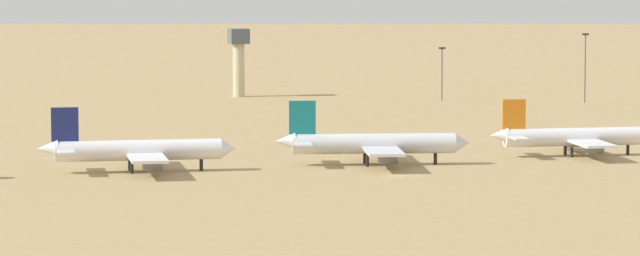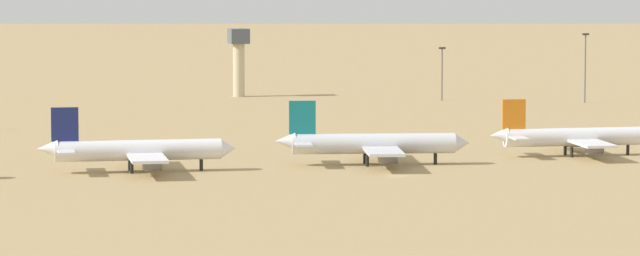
% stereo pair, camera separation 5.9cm
% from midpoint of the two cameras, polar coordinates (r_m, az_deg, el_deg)
% --- Properties ---
extents(ground, '(4000.00, 4000.00, 0.00)m').
position_cam_midpoint_polar(ground, '(338.57, 2.36, -1.46)').
color(ground, tan).
extents(parked_jet_navy_1, '(36.58, 30.92, 12.08)m').
position_cam_midpoint_polar(parked_jet_navy_1, '(345.27, -5.60, -0.68)').
color(parked_jet_navy_1, white).
rests_on(parked_jet_navy_1, ground).
extents(parked_jet_teal_2, '(36.94, 31.61, 12.27)m').
position_cam_midpoint_polar(parked_jet_teal_2, '(354.71, 1.58, -0.48)').
color(parked_jet_teal_2, silver).
rests_on(parked_jet_teal_2, ground).
extents(parked_jet_orange_3, '(34.50, 29.17, 11.39)m').
position_cam_midpoint_polar(parked_jet_orange_3, '(373.20, 7.69, -0.28)').
color(parked_jet_orange_3, white).
rests_on(parked_jet_orange_3, ground).
extents(control_tower, '(5.20, 5.20, 18.69)m').
position_cam_midpoint_polar(control_tower, '(515.90, -2.49, 2.21)').
color(control_tower, '#C6B793').
rests_on(control_tower, ground).
extents(light_pole_west, '(1.80, 0.50, 18.37)m').
position_cam_midpoint_polar(light_pole_west, '(499.93, 8.04, 1.96)').
color(light_pole_west, '#59595E').
rests_on(light_pole_west, ground).
extents(light_pole_east, '(1.80, 0.50, 14.31)m').
position_cam_midpoint_polar(light_pole_east, '(503.47, 3.72, 1.78)').
color(light_pole_east, '#59595E').
rests_on(light_pole_east, ground).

